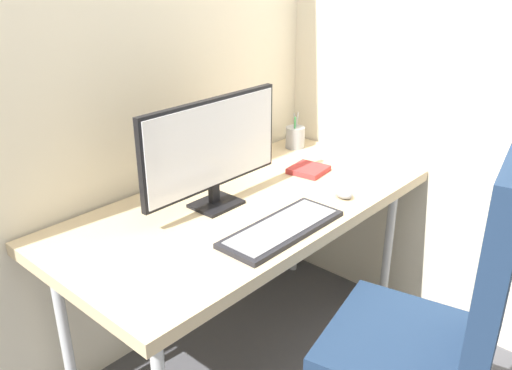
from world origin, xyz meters
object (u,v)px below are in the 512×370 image
keyboard (282,229)px  notebook (308,170)px  mouse (343,193)px  pen_holder (295,137)px  monitor (213,147)px  office_chair (438,324)px

keyboard → notebook: 0.55m
mouse → pen_holder: 0.60m
monitor → keyboard: (0.01, -0.32, -0.22)m
office_chair → keyboard: (-0.07, 0.54, 0.16)m
pen_holder → mouse: bearing=-123.9°
monitor → mouse: monitor is taller
office_chair → monitor: office_chair is taller
office_chair → notebook: office_chair is taller
mouse → notebook: size_ratio=0.57×
notebook → monitor: bearing=165.1°
monitor → keyboard: monitor is taller
pen_holder → notebook: pen_holder is taller
office_chair → notebook: 0.91m
office_chair → mouse: bearing=61.5°
monitor → pen_holder: size_ratio=3.67×
keyboard → mouse: 0.36m
office_chair → keyboard: office_chair is taller
notebook → pen_holder: bearing=41.2°
keyboard → pen_holder: (0.70, 0.49, 0.04)m
office_chair → monitor: size_ratio=1.77×
office_chair → pen_holder: bearing=58.8°
office_chair → mouse: 0.63m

